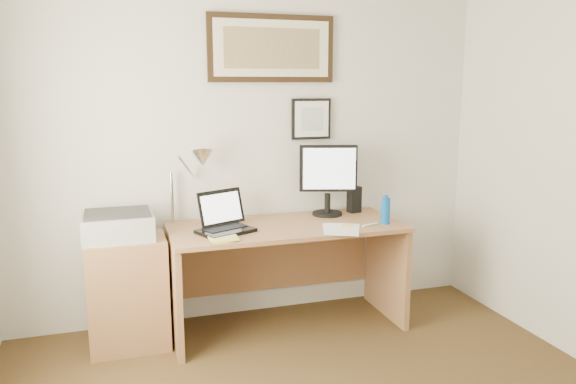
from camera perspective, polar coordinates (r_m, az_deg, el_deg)
name	(u,v)px	position (r m, az deg, el deg)	size (l,w,h in m)	color
wall_back	(251,148)	(4.09, -3.74, 4.53)	(3.50, 0.02, 2.50)	silver
side_cabinet	(128,292)	(3.87, -15.93, -9.78)	(0.50, 0.40, 0.73)	#8D5E3B
water_bottle	(385,211)	(3.94, 9.88, -1.90)	(0.06, 0.06, 0.18)	#0D52AE
bottle_cap	(386,197)	(3.92, 9.92, -0.46)	(0.03, 0.03, 0.02)	#0D52AE
speaker	(354,199)	(4.26, 6.74, -0.74)	(0.09, 0.08, 0.20)	black
paper_sheet_a	(338,229)	(3.78, 5.09, -3.73)	(0.20, 0.28, 0.00)	white
paper_sheet_b	(342,229)	(3.76, 5.53, -3.79)	(0.22, 0.32, 0.00)	white
sticky_pad	(347,226)	(3.84, 6.05, -3.41)	(0.08, 0.08, 0.01)	#E9CB6E
marker_pen	(370,225)	(3.88, 8.34, -3.30)	(0.02, 0.02, 0.14)	white
book	(208,238)	(3.56, -8.14, -4.61)	(0.18, 0.24, 0.02)	#E4DD6B
desk	(283,254)	(4.01, -0.53, -6.33)	(1.60, 0.70, 0.75)	#8D5E3B
laptop	(224,222)	(3.72, -6.51, -3.08)	(0.41, 0.42, 0.26)	black
lcd_monitor	(328,176)	(4.11, 4.10, 1.59)	(0.41, 0.22, 0.52)	black
printer	(118,225)	(3.74, -16.88, -3.26)	(0.44, 0.34, 0.18)	#A8A8AA
desk_lamp	(199,162)	(3.84, -8.98, 3.04)	(0.29, 0.27, 0.53)	silver
picture_large	(272,48)	(4.08, -1.66, 14.37)	(0.92, 0.04, 0.47)	black
picture_small	(311,119)	(4.18, 2.37, 7.43)	(0.30, 0.03, 0.30)	black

